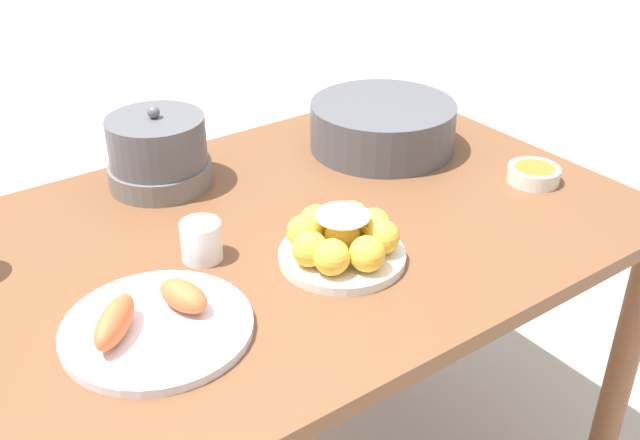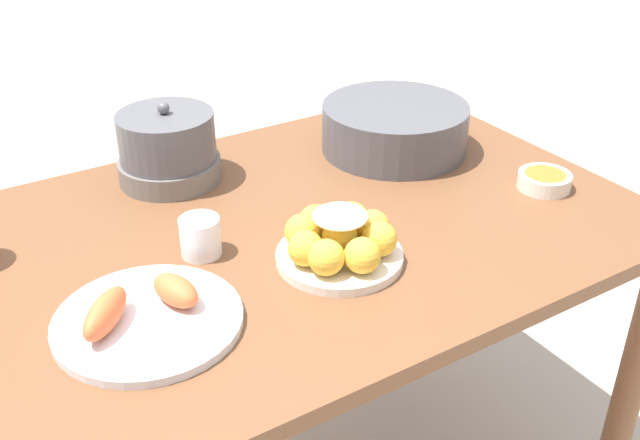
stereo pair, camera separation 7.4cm
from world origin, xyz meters
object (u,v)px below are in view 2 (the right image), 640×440
Objects in this scene: dining_table at (303,270)px; cake_plate at (339,241)px; sauce_bowl at (544,180)px; warming_pot at (168,148)px; serving_bowl at (395,126)px; cup_near at (200,237)px; seafood_platter at (145,316)px.

dining_table is 5.71× the size of cake_plate.
warming_pot reaches higher than sauce_bowl.
serving_bowl is at bearing 114.96° from sauce_bowl.
dining_table is 3.89× the size of serving_bowl.
serving_bowl is 1.54× the size of warming_pot.
dining_table is 17.66× the size of cup_near.
sauce_bowl is 0.75m from warming_pot.
dining_table is 0.40m from seafood_platter.
warming_pot is at bearing 77.65° from cup_near.
cake_plate is 0.46m from serving_bowl.
sauce_bowl is (0.49, 0.00, -0.02)m from cake_plate.
cup_near reaches higher than seafood_platter.
serving_bowl is 0.34m from sauce_bowl.
cake_plate is at bearing -96.20° from dining_table.
sauce_bowl is (0.14, -0.30, -0.04)m from serving_bowl.
warming_pot reaches higher than cake_plate.
sauce_bowl reaches higher than dining_table.
sauce_bowl is at bearing -16.81° from dining_table.
cup_near is (-0.67, 0.14, 0.02)m from sauce_bowl.
sauce_bowl is 0.82m from seafood_platter.
cup_near reaches higher than dining_table.
sauce_bowl is (0.47, -0.14, 0.13)m from dining_table.
warming_pot is (0.06, 0.29, 0.03)m from cup_near.
warming_pot is (-0.12, 0.43, 0.03)m from cake_plate.
cake_plate reaches higher than seafood_platter.
cake_plate is 0.45m from warming_pot.
dining_table is at bearing -64.10° from warming_pot.
sauce_bowl is at bearing 0.56° from cake_plate.
seafood_platter is 1.37× the size of warming_pot.
dining_table is 0.21m from cake_plate.
seafood_platter is at bearing -138.10° from cup_near.
cake_plate reaches higher than sauce_bowl.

